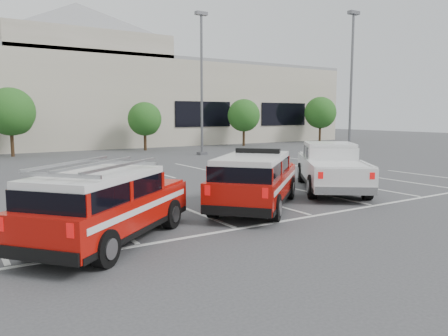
# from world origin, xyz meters

# --- Properties ---
(ground) EXTENTS (120.00, 120.00, 0.00)m
(ground) POSITION_xyz_m (0.00, 0.00, 0.00)
(ground) COLOR #3B3B3E
(ground) RESTS_ON ground
(stall_markings) EXTENTS (23.00, 15.00, 0.01)m
(stall_markings) POSITION_xyz_m (0.00, 4.50, 0.01)
(stall_markings) COLOR silver
(stall_markings) RESTS_ON ground
(convention_building) EXTENTS (60.00, 16.99, 13.20)m
(convention_building) POSITION_xyz_m (0.18, 31.86, 4.72)
(convention_building) COLOR beige
(convention_building) RESTS_ON ground
(tree_mid_left) EXTENTS (3.37, 3.37, 4.85)m
(tree_mid_left) POSITION_xyz_m (-4.91, 22.05, 3.04)
(tree_mid_left) COLOR #3F2B19
(tree_mid_left) RESTS_ON ground
(tree_mid_right) EXTENTS (2.77, 2.77, 3.99)m
(tree_mid_right) POSITION_xyz_m (5.09, 22.05, 2.50)
(tree_mid_right) COLOR #3F2B19
(tree_mid_right) RESTS_ON ground
(tree_right) EXTENTS (3.07, 3.07, 4.42)m
(tree_right) POSITION_xyz_m (15.09, 22.05, 2.77)
(tree_right) COLOR #3F2B19
(tree_right) RESTS_ON ground
(tree_far_right) EXTENTS (3.37, 3.37, 4.85)m
(tree_far_right) POSITION_xyz_m (25.09, 22.05, 3.04)
(tree_far_right) COLOR #3F2B19
(tree_far_right) RESTS_ON ground
(light_pole_mid) EXTENTS (0.90, 0.60, 10.24)m
(light_pole_mid) POSITION_xyz_m (7.00, 16.00, 5.19)
(light_pole_mid) COLOR #59595E
(light_pole_mid) RESTS_ON ground
(light_pole_right) EXTENTS (0.90, 0.60, 10.24)m
(light_pole_right) POSITION_xyz_m (16.00, 10.00, 5.19)
(light_pole_right) COLOR #59595E
(light_pole_right) RESTS_ON ground
(fire_chief_suv) EXTENTS (5.24, 5.00, 1.87)m
(fire_chief_suv) POSITION_xyz_m (-0.79, -1.01, 0.77)
(fire_chief_suv) COLOR #A60E08
(fire_chief_suv) RESTS_ON ground
(white_pickup) EXTENTS (5.25, 6.01, 1.83)m
(white_pickup) POSITION_xyz_m (3.78, 0.12, 0.73)
(white_pickup) COLOR silver
(white_pickup) RESTS_ON ground
(ladder_suv) EXTENTS (4.93, 4.58, 1.91)m
(ladder_suv) POSITION_xyz_m (-5.96, -2.22, 0.76)
(ladder_suv) COLOR #A60E08
(ladder_suv) RESTS_ON ground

